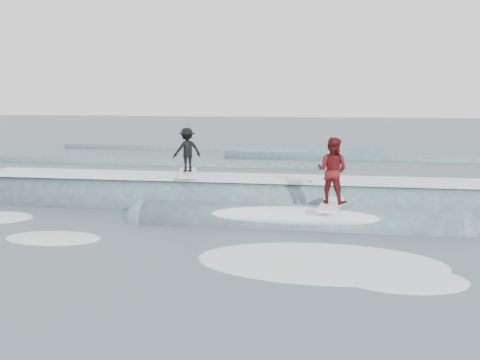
# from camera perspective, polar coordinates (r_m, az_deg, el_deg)

# --- Properties ---
(ground) EXTENTS (160.00, 160.00, 0.00)m
(ground) POSITION_cam_1_polar(r_m,az_deg,el_deg) (14.15, -1.91, -6.21)
(ground) COLOR #3E4F5A
(ground) RESTS_ON ground
(breaking_wave) EXTENTS (22.37, 3.79, 2.03)m
(breaking_wave) POSITION_cam_1_polar(r_m,az_deg,el_deg) (17.37, 1.49, -3.19)
(breaking_wave) COLOR #355659
(breaking_wave) RESTS_ON ground
(surfer_black) EXTENTS (1.09, 2.07, 1.57)m
(surfer_black) POSITION_cam_1_polar(r_m,az_deg,el_deg) (17.98, -5.66, 2.91)
(surfer_black) COLOR silver
(surfer_black) RESTS_ON ground
(surfer_red) EXTENTS (1.09, 2.05, 1.95)m
(surfer_red) POSITION_cam_1_polar(r_m,az_deg,el_deg) (15.22, 9.80, 0.71)
(surfer_red) COLOR silver
(surfer_red) RESTS_ON ground
(whitewater) EXTENTS (13.90, 5.28, 0.10)m
(whitewater) POSITION_cam_1_polar(r_m,az_deg,el_deg) (12.75, 0.24, -7.93)
(whitewater) COLOR white
(whitewater) RESTS_ON ground
(far_swells) EXTENTS (37.53, 8.65, 0.80)m
(far_swells) POSITION_cam_1_polar(r_m,az_deg,el_deg) (31.42, 3.53, 2.21)
(far_swells) COLOR #355659
(far_swells) RESTS_ON ground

